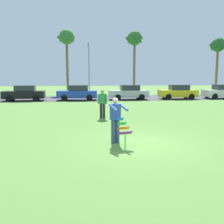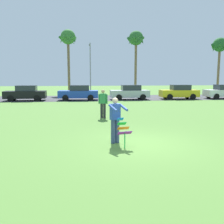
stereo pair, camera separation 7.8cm
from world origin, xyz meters
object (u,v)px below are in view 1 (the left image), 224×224
parked_car_yellow (178,92)px  parked_car_white (222,92)px  parked_car_black (24,93)px  palm_tree_right_near (67,40)px  palm_tree_centre_far (135,41)px  palm_tree_far_left (218,47)px  streetlight_pole (89,66)px  person_walker_near (102,103)px  parked_car_silver (129,92)px  person_kite_flyer (116,118)px  kite_held (124,129)px  parked_car_blue (77,93)px

parked_car_yellow → parked_car_white: same height
parked_car_black → palm_tree_right_near: bearing=68.5°
palm_tree_centre_far → palm_tree_far_left: bearing=-3.4°
palm_tree_centre_far → palm_tree_far_left: (12.72, -0.75, -0.79)m
parked_car_white → streetlight_pole: size_ratio=0.61×
person_walker_near → palm_tree_centre_far: bearing=73.2°
palm_tree_far_left → parked_car_black: bearing=-160.4°
palm_tree_centre_far → palm_tree_far_left: size_ratio=1.10×
parked_car_silver → parked_car_black: bearing=180.0°
streetlight_pole → person_kite_flyer: bearing=-89.8°
person_kite_flyer → parked_car_yellow: size_ratio=0.41×
kite_held → palm_tree_right_near: 29.70m
parked_car_blue → palm_tree_far_left: 23.92m
person_kite_flyer → palm_tree_far_left: palm_tree_far_left is taller
palm_tree_far_left → streetlight_pole: 19.86m
parked_car_blue → streetlight_pole: 8.48m
parked_car_white → streetlight_pole: bearing=152.8°
kite_held → parked_car_black: bearing=111.6°
kite_held → person_walker_near: size_ratio=0.59×
kite_held → streetlight_pole: bearing=90.6°
parked_car_yellow → person_walker_near: bearing=-128.5°
kite_held → parked_car_silver: 18.88m
person_kite_flyer → parked_car_yellow: 20.32m
kite_held → person_walker_near: (-0.19, 6.44, 0.26)m
kite_held → parked_car_black: size_ratio=0.24×
parked_car_black → person_walker_near: size_ratio=2.45×
parked_car_black → parked_car_silver: 11.09m
person_walker_near → parked_car_yellow: bearing=51.5°
palm_tree_far_left → person_walker_near: palm_tree_far_left is taller
parked_car_white → palm_tree_far_left: size_ratio=0.51×
parked_car_black → parked_car_white: same height
palm_tree_centre_far → kite_held: bearing=-102.9°
palm_tree_centre_far → parked_car_yellow: bearing=-74.4°
kite_held → streetlight_pole: (-0.29, 26.20, 3.33)m
parked_car_black → streetlight_pole: streetlight_pole is taller
parked_car_black → parked_car_yellow: size_ratio=1.00×
parked_car_black → palm_tree_far_left: palm_tree_far_left is taller
kite_held → parked_car_white: 23.62m
palm_tree_right_near → palm_tree_centre_far: size_ratio=1.00×
kite_held → parked_car_silver: size_ratio=0.24×
streetlight_pole → kite_held: bearing=-89.4°
parked_car_white → parked_car_blue: bearing=-180.0°
parked_car_yellow → palm_tree_centre_far: (-2.85, 10.22, 6.93)m
palm_tree_far_left → person_walker_near: bearing=-132.1°
parked_car_blue → person_walker_near: bearing=-82.3°
person_kite_flyer → palm_tree_right_near: bearing=96.3°
palm_tree_right_near → streetlight_pole: 5.37m
parked_car_yellow → parked_car_white: bearing=0.0°
person_kite_flyer → palm_tree_far_left: (19.48, 27.38, 5.96)m
parked_car_white → palm_tree_right_near: (-17.99, 10.16, 6.91)m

